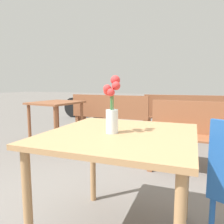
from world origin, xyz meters
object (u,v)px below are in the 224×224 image
at_px(flower_vase, 112,109).
at_px(bicycle, 85,108).
at_px(bench_near, 191,116).
at_px(table_back, 56,110).
at_px(bench_far, 110,116).
at_px(table_front, 120,147).

height_order(flower_vase, bicycle, flower_vase).
distance_m(flower_vase, bench_near, 3.07).
bearing_deg(bicycle, table_back, -69.38).
bearing_deg(bicycle, bench_near, -25.66).
height_order(bench_near, bench_far, same).
bearing_deg(table_front, flower_vase, -139.25).
height_order(bench_near, bicycle, bench_near).
xyz_separation_m(table_front, table_back, (-1.77, 1.68, -0.03)).
bearing_deg(table_front, bench_near, 84.59).
xyz_separation_m(flower_vase, bench_far, (-1.08, 2.48, -0.45)).
bearing_deg(bicycle, flower_vase, -58.38).
bearing_deg(bench_near, flower_vase, -96.16).
distance_m(table_front, flower_vase, 0.25).
relative_size(bench_far, table_back, 1.78).
bearing_deg(table_back, bicycle, 110.62).
height_order(flower_vase, table_back, flower_vase).
xyz_separation_m(bench_far, table_back, (-0.65, -0.76, 0.17)).
xyz_separation_m(bench_near, bicycle, (-3.10, 1.49, -0.14)).
relative_size(table_front, bicycle, 0.64).
height_order(flower_vase, bench_far, flower_vase).
xyz_separation_m(flower_vase, bicycle, (-2.78, 4.51, -0.58)).
height_order(bench_near, table_back, bench_near).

